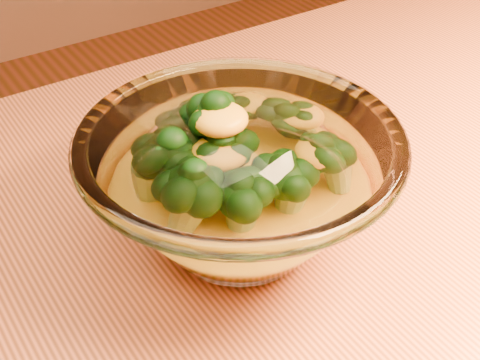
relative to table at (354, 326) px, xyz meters
name	(u,v)px	position (x,y,z in m)	size (l,w,h in m)	color
table	(354,326)	(0.00, 0.00, 0.00)	(1.20, 0.80, 0.75)	#DC6F42
glass_bowl	(240,186)	(-0.08, 0.06, 0.16)	(0.25, 0.25, 0.11)	white
cheese_sauce	(240,209)	(-0.08, 0.06, 0.13)	(0.14, 0.14, 0.04)	gold
broccoli_heap	(226,159)	(-0.09, 0.08, 0.17)	(0.16, 0.14, 0.09)	black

